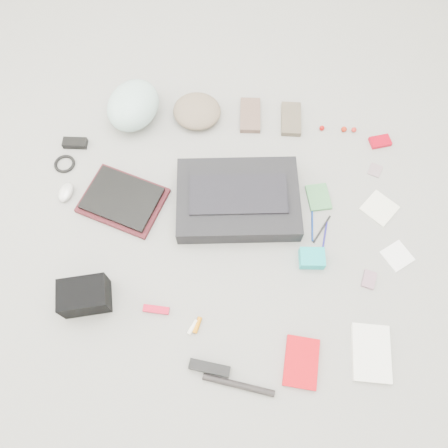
# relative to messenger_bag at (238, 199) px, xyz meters

# --- Properties ---
(ground_plane) EXTENTS (4.00, 4.00, 0.00)m
(ground_plane) POSITION_rel_messenger_bag_xyz_m (-0.04, -0.13, -0.04)
(ground_plane) COLOR gray
(messenger_bag) EXTENTS (0.57, 0.45, 0.09)m
(messenger_bag) POSITION_rel_messenger_bag_xyz_m (0.00, 0.00, 0.00)
(messenger_bag) COLOR black
(messenger_bag) RESTS_ON ground_plane
(bag_flap) EXTENTS (0.43, 0.25, 0.01)m
(bag_flap) POSITION_rel_messenger_bag_xyz_m (0.00, -0.00, 0.05)
(bag_flap) COLOR black
(bag_flap) RESTS_ON messenger_bag
(laptop_sleeve) EXTENTS (0.39, 0.32, 0.02)m
(laptop_sleeve) POSITION_rel_messenger_bag_xyz_m (-0.49, -0.07, -0.03)
(laptop_sleeve) COLOR #4F181F
(laptop_sleeve) RESTS_ON ground_plane
(laptop) EXTENTS (0.35, 0.29, 0.02)m
(laptop) POSITION_rel_messenger_bag_xyz_m (-0.49, -0.07, -0.01)
(laptop) COLOR black
(laptop) RESTS_ON laptop_sleeve
(bike_helmet) EXTENTS (0.29, 0.33, 0.17)m
(bike_helmet) POSITION_rel_messenger_bag_xyz_m (-0.54, 0.39, 0.04)
(bike_helmet) COLOR silver
(bike_helmet) RESTS_ON ground_plane
(beanie) EXTENTS (0.25, 0.24, 0.08)m
(beanie) POSITION_rel_messenger_bag_xyz_m (-0.26, 0.43, -0.00)
(beanie) COLOR #7D6A57
(beanie) RESTS_ON ground_plane
(mitten_left) EXTENTS (0.12, 0.20, 0.03)m
(mitten_left) POSITION_rel_messenger_bag_xyz_m (-0.01, 0.47, -0.03)
(mitten_left) COLOR brown
(mitten_left) RESTS_ON ground_plane
(mitten_right) EXTENTS (0.11, 0.19, 0.03)m
(mitten_right) POSITION_rel_messenger_bag_xyz_m (0.19, 0.48, -0.03)
(mitten_right) COLOR brown
(mitten_right) RESTS_ON ground_plane
(power_brick) EXTENTS (0.11, 0.06, 0.03)m
(power_brick) POSITION_rel_messenger_bag_xyz_m (-0.78, 0.19, -0.03)
(power_brick) COLOR black
(power_brick) RESTS_ON ground_plane
(cable_coil) EXTENTS (0.09, 0.09, 0.01)m
(cable_coil) POSITION_rel_messenger_bag_xyz_m (-0.80, 0.08, -0.04)
(cable_coil) COLOR black
(cable_coil) RESTS_ON ground_plane
(mouse) EXTENTS (0.06, 0.10, 0.04)m
(mouse) POSITION_rel_messenger_bag_xyz_m (-0.75, -0.07, -0.02)
(mouse) COLOR silver
(mouse) RESTS_ON ground_plane
(camera_bag) EXTENTS (0.21, 0.18, 0.12)m
(camera_bag) POSITION_rel_messenger_bag_xyz_m (-0.52, -0.51, 0.02)
(camera_bag) COLOR black
(camera_bag) RESTS_ON ground_plane
(multitool) EXTENTS (0.10, 0.03, 0.02)m
(multitool) POSITION_rel_messenger_bag_xyz_m (-0.25, -0.51, -0.03)
(multitool) COLOR red
(multitool) RESTS_ON ground_plane
(toiletry_tube_white) EXTENTS (0.04, 0.06, 0.02)m
(toiletry_tube_white) POSITION_rel_messenger_bag_xyz_m (-0.10, -0.55, -0.03)
(toiletry_tube_white) COLOR white
(toiletry_tube_white) RESTS_ON ground_plane
(toiletry_tube_orange) EXTENTS (0.03, 0.07, 0.02)m
(toiletry_tube_orange) POSITION_rel_messenger_bag_xyz_m (-0.08, -0.54, -0.03)
(toiletry_tube_orange) COLOR orange
(toiletry_tube_orange) RESTS_ON ground_plane
(u_lock) EXTENTS (0.15, 0.05, 0.03)m
(u_lock) POSITION_rel_messenger_bag_xyz_m (-0.01, -0.69, -0.03)
(u_lock) COLOR black
(u_lock) RESTS_ON ground_plane
(bike_pump) EXTENTS (0.27, 0.04, 0.02)m
(bike_pump) POSITION_rel_messenger_bag_xyz_m (0.11, -0.73, -0.03)
(bike_pump) COLOR black
(bike_pump) RESTS_ON ground_plane
(book_red) EXTENTS (0.12, 0.18, 0.02)m
(book_red) POSITION_rel_messenger_bag_xyz_m (0.33, -0.62, -0.03)
(book_red) COLOR red
(book_red) RESTS_ON ground_plane
(book_white) EXTENTS (0.15, 0.22, 0.02)m
(book_white) POSITION_rel_messenger_bag_xyz_m (0.58, -0.54, -0.03)
(book_white) COLOR white
(book_white) RESTS_ON ground_plane
(notepad) EXTENTS (0.12, 0.15, 0.01)m
(notepad) POSITION_rel_messenger_bag_xyz_m (0.34, 0.08, -0.04)
(notepad) COLOR #41834B
(notepad) RESTS_ON ground_plane
(pen_blue) EXTENTS (0.02, 0.14, 0.01)m
(pen_blue) POSITION_rel_messenger_bag_xyz_m (0.33, -0.06, -0.04)
(pen_blue) COLOR navy
(pen_blue) RESTS_ON ground_plane
(pen_black) EXTENTS (0.07, 0.14, 0.01)m
(pen_black) POSITION_rel_messenger_bag_xyz_m (0.37, -0.06, -0.04)
(pen_black) COLOR black
(pen_black) RESTS_ON ground_plane
(pen_navy) EXTENTS (0.02, 0.13, 0.01)m
(pen_navy) POSITION_rel_messenger_bag_xyz_m (0.38, -0.09, -0.04)
(pen_navy) COLOR navy
(pen_navy) RESTS_ON ground_plane
(accordion_wallet) EXTENTS (0.11, 0.09, 0.05)m
(accordion_wallet) POSITION_rel_messenger_bag_xyz_m (0.33, -0.21, -0.02)
(accordion_wallet) COLOR #0EB3B9
(accordion_wallet) RESTS_ON ground_plane
(card_deck) EXTENTS (0.06, 0.08, 0.01)m
(card_deck) POSITION_rel_messenger_bag_xyz_m (0.57, -0.26, -0.04)
(card_deck) COLOR gray
(card_deck) RESTS_ON ground_plane
(napkin_top) EXTENTS (0.18, 0.18, 0.01)m
(napkin_top) POSITION_rel_messenger_bag_xyz_m (0.61, 0.07, -0.04)
(napkin_top) COLOR white
(napkin_top) RESTS_ON ground_plane
(napkin_bottom) EXTENTS (0.15, 0.15, 0.01)m
(napkin_bottom) POSITION_rel_messenger_bag_xyz_m (0.68, -0.14, -0.04)
(napkin_bottom) COLOR white
(napkin_bottom) RESTS_ON ground_plane
(lollipop_a) EXTENTS (0.03, 0.03, 0.02)m
(lollipop_a) POSITION_rel_messenger_bag_xyz_m (0.33, 0.45, -0.03)
(lollipop_a) COLOR #A00A08
(lollipop_a) RESTS_ON ground_plane
(lollipop_b) EXTENTS (0.03, 0.03, 0.03)m
(lollipop_b) POSITION_rel_messenger_bag_xyz_m (0.44, 0.46, -0.03)
(lollipop_b) COLOR #9D1F0C
(lollipop_b) RESTS_ON ground_plane
(lollipop_c) EXTENTS (0.03, 0.03, 0.02)m
(lollipop_c) POSITION_rel_messenger_bag_xyz_m (0.48, 0.46, -0.03)
(lollipop_c) COLOR #B1241D
(lollipop_c) RESTS_ON ground_plane
(altoids_tin) EXTENTS (0.11, 0.09, 0.02)m
(altoids_tin) POSITION_rel_messenger_bag_xyz_m (0.60, 0.42, -0.03)
(altoids_tin) COLOR #B30419
(altoids_tin) RESTS_ON ground_plane
(stamp_sheet) EXTENTS (0.07, 0.08, 0.00)m
(stamp_sheet) POSITION_rel_messenger_bag_xyz_m (0.59, 0.26, -0.04)
(stamp_sheet) COLOR gray
(stamp_sheet) RESTS_ON ground_plane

